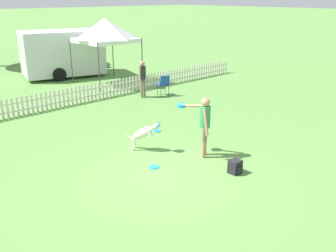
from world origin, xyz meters
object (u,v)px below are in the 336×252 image
(frisbee_near_handler, at_px, (154,167))
(equipment_trailer, at_px, (62,52))
(folding_chair_blue_left, at_px, (164,83))
(backpack_on_grass, at_px, (235,167))
(leaping_dog, at_px, (144,133))
(spectator_standing, at_px, (143,76))
(frisbee_near_dog, at_px, (157,131))
(handler_person, at_px, (203,120))
(canopy_tent_main, at_px, (105,30))

(frisbee_near_handler, height_order, equipment_trailer, equipment_trailer)
(frisbee_near_handler, xyz_separation_m, folding_chair_blue_left, (5.06, 5.21, 0.53))
(backpack_on_grass, relative_size, equipment_trailer, 0.07)
(leaping_dog, height_order, backpack_on_grass, leaping_dog)
(frisbee_near_handler, bearing_deg, spectator_standing, 53.15)
(frisbee_near_dog, bearing_deg, handler_person, -98.87)
(frisbee_near_handler, xyz_separation_m, frisbee_near_dog, (1.82, 1.97, 0.00))
(handler_person, height_order, frisbee_near_dog, handler_person)
(leaping_dog, bearing_deg, frisbee_near_dog, -177.51)
(handler_person, relative_size, frisbee_near_handler, 6.70)
(leaping_dog, relative_size, equipment_trailer, 0.20)
(handler_person, distance_m, canopy_tent_main, 9.92)
(frisbee_near_handler, relative_size, frisbee_near_dog, 1.00)
(handler_person, distance_m, frisbee_near_dog, 2.56)
(frisbee_near_dog, distance_m, backpack_on_grass, 3.63)
(handler_person, distance_m, backpack_on_grass, 1.55)
(frisbee_near_handler, distance_m, canopy_tent_main, 10.38)
(leaping_dog, distance_m, backpack_on_grass, 2.78)
(equipment_trailer, bearing_deg, spectator_standing, -72.19)
(frisbee_near_dog, bearing_deg, spectator_standing, 56.73)
(folding_chair_blue_left, bearing_deg, handler_person, 74.40)
(leaping_dog, relative_size, spectator_standing, 0.65)
(frisbee_near_dog, height_order, backpack_on_grass, backpack_on_grass)
(frisbee_near_dog, relative_size, spectator_standing, 0.16)
(folding_chair_blue_left, bearing_deg, frisbee_near_handler, 63.22)
(leaping_dog, relative_size, backpack_on_grass, 2.99)
(backpack_on_grass, bearing_deg, equipment_trailer, 79.14)
(canopy_tent_main, bearing_deg, spectator_standing, -97.14)
(folding_chair_blue_left, relative_size, equipment_trailer, 0.18)
(handler_person, xyz_separation_m, canopy_tent_main, (3.17, 9.27, 1.55))
(frisbee_near_dog, height_order, spectator_standing, spectator_standing)
(frisbee_near_dog, bearing_deg, leaping_dog, -144.15)
(frisbee_near_handler, xyz_separation_m, canopy_tent_main, (4.63, 8.93, 2.57))
(leaping_dog, height_order, frisbee_near_dog, leaping_dog)
(backpack_on_grass, height_order, equipment_trailer, equipment_trailer)
(backpack_on_grass, height_order, spectator_standing, spectator_standing)
(handler_person, distance_m, frisbee_near_handler, 1.81)
(leaping_dog, relative_size, canopy_tent_main, 0.32)
(equipment_trailer, bearing_deg, handler_person, -86.24)
(frisbee_near_dog, bearing_deg, frisbee_near_handler, -132.67)
(frisbee_near_dog, bearing_deg, canopy_tent_main, 68.04)
(handler_person, distance_m, equipment_trailer, 12.59)
(frisbee_near_dog, distance_m, spectator_standing, 4.45)
(folding_chair_blue_left, distance_m, canopy_tent_main, 4.27)
(canopy_tent_main, relative_size, spectator_standing, 2.03)
(leaping_dog, relative_size, folding_chair_blue_left, 1.12)
(backpack_on_grass, bearing_deg, canopy_tent_main, 72.34)
(handler_person, relative_size, folding_chair_blue_left, 1.83)
(equipment_trailer, bearing_deg, frisbee_near_dog, -86.75)
(equipment_trailer, bearing_deg, leaping_dog, -92.12)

